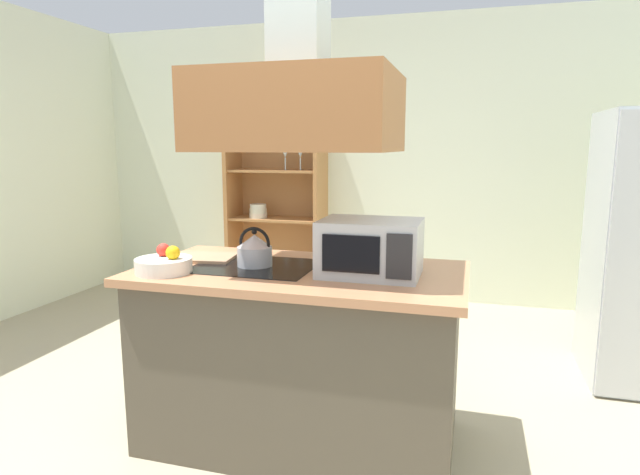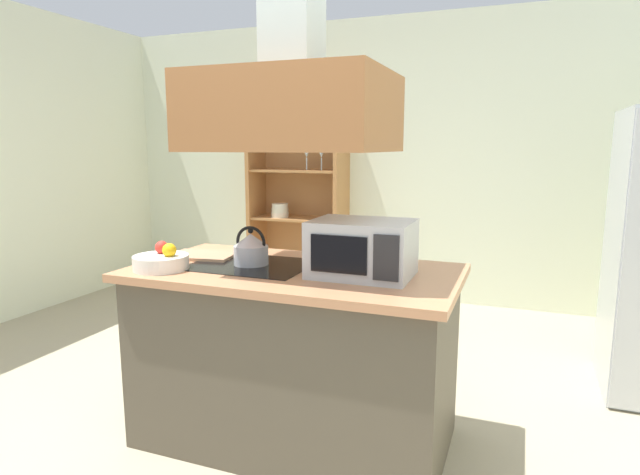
# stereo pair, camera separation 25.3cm
# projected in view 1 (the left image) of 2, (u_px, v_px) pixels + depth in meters

# --- Properties ---
(ground_plane) EXTENTS (7.80, 7.80, 0.00)m
(ground_plane) POSITION_uv_depth(u_px,v_px,m) (263.00, 453.00, 2.62)
(ground_plane) COLOR tan
(wall_back) EXTENTS (6.00, 0.12, 2.70)m
(wall_back) POSITION_uv_depth(u_px,v_px,m) (375.00, 161.00, 5.23)
(wall_back) COLOR silver
(wall_back) RESTS_ON ground
(kitchen_island) EXTENTS (1.60, 0.86, 0.90)m
(kitchen_island) POSITION_uv_depth(u_px,v_px,m) (301.00, 355.00, 2.68)
(kitchen_island) COLOR #4E4638
(kitchen_island) RESTS_ON ground
(range_hood) EXTENTS (0.90, 0.70, 1.23)m
(range_hood) POSITION_uv_depth(u_px,v_px,m) (299.00, 88.00, 2.45)
(range_hood) COLOR #996035
(dish_cabinet) EXTENTS (0.97, 0.40, 1.93)m
(dish_cabinet) POSITION_uv_depth(u_px,v_px,m) (277.00, 210.00, 5.37)
(dish_cabinet) COLOR #AD733F
(dish_cabinet) RESTS_ON ground
(kettle) EXTENTS (0.18, 0.18, 0.20)m
(kettle) POSITION_uv_depth(u_px,v_px,m) (255.00, 250.00, 2.65)
(kettle) COLOR #AEB3BE
(kettle) RESTS_ON kitchen_island
(cutting_board) EXTENTS (0.37, 0.29, 0.02)m
(cutting_board) POSITION_uv_depth(u_px,v_px,m) (202.00, 258.00, 2.83)
(cutting_board) COLOR tan
(cutting_board) RESTS_ON kitchen_island
(microwave) EXTENTS (0.46, 0.35, 0.26)m
(microwave) POSITION_uv_depth(u_px,v_px,m) (370.00, 248.00, 2.46)
(microwave) COLOR #B7BABF
(microwave) RESTS_ON kitchen_island
(fruit_bowl) EXTENTS (0.27, 0.27, 0.13)m
(fruit_bowl) POSITION_uv_depth(u_px,v_px,m) (164.00, 264.00, 2.53)
(fruit_bowl) COLOR silver
(fruit_bowl) RESTS_ON kitchen_island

